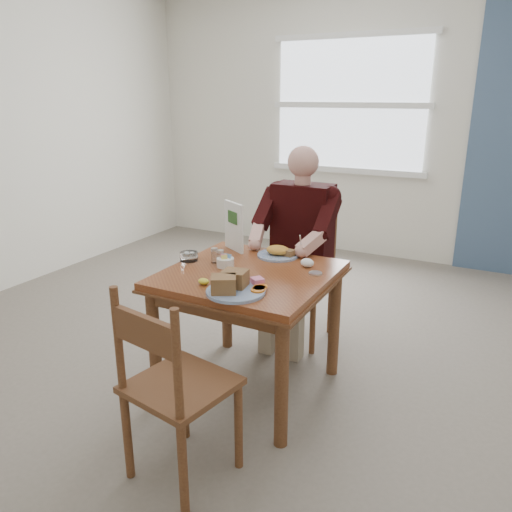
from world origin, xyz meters
The scene contains 16 objects.
floor centered at (0.00, 0.00, 0.00)m, with size 6.00×6.00×0.00m, color #6C6257.
wall_back centered at (0.00, 3.00, 1.40)m, with size 5.50×5.50×0.00m, color silver.
lemon_wedge centered at (-0.11, -0.29, 0.77)m, with size 0.06×0.04×0.03m, color yellow.
napkin centered at (0.26, 0.22, 0.78)m, with size 0.08×0.06×0.05m, color white.
metal_dish centered at (0.35, 0.13, 0.75)m, with size 0.08×0.08×0.01m, color silver.
window centered at (-0.40, 2.97, 1.60)m, with size 1.72×0.04×1.42m.
table centered at (0.00, 0.00, 0.64)m, with size 0.92×0.92×0.75m.
chair_far centered at (0.00, 0.80, 0.48)m, with size 0.42×0.42×0.95m.
chair_near centered at (0.06, -0.82, 0.48)m, with size 0.49×0.49×0.95m.
diner centered at (0.00, 0.71, 0.81)m, with size 0.53×0.56×1.39m.
near_plate centered at (0.08, -0.31, 0.79)m, with size 0.39×0.39×0.10m.
far_plate centered at (0.03, 0.33, 0.78)m, with size 0.30×0.30×0.07m.
caddy centered at (-0.16, 0.01, 0.78)m, with size 0.12×0.12×0.08m.
shakers centered at (-0.23, 0.03, 0.80)m, with size 0.10×0.07×0.09m.
creamer centered at (-0.41, 0.00, 0.78)m, with size 0.11×0.11×0.05m.
menu centered at (-0.28, 0.31, 0.91)m, with size 0.19×0.12×0.31m.
Camera 1 is at (1.27, -2.33, 1.70)m, focal length 35.00 mm.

